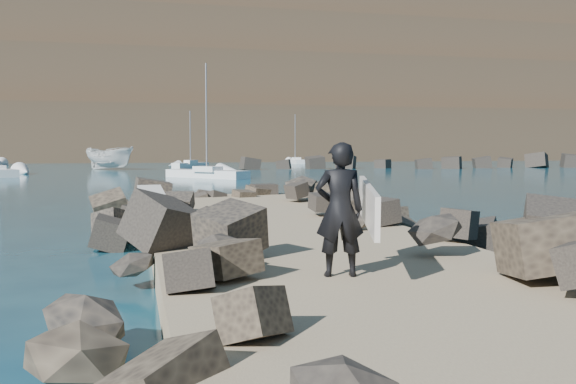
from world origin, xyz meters
The scene contains 14 objects.
ground centered at (0.00, 0.00, 0.00)m, with size 800.00×800.00×0.00m, color #0F384C.
jetty centered at (0.00, -2.00, 0.30)m, with size 6.00×26.00×0.60m, color #8C7759.
riprap_left centered at (-2.90, -1.50, 0.50)m, with size 2.60×22.00×1.00m, color black.
riprap_right centered at (2.90, -1.50, 0.50)m, with size 2.60×22.00×1.00m, color black.
breakwater_secondary centered at (35.00, 55.00, 0.60)m, with size 52.00×4.00×1.20m, color black.
headland centered at (10.00, 160.00, 16.00)m, with size 360.00×140.00×32.00m, color #2D4919.
surfboard_resting centered at (-2.82, 1.92, 1.04)m, with size 0.63×2.52×0.08m, color silver.
boat_imported centered at (-5.94, 59.41, 1.31)m, with size 2.55×6.79×2.62m, color silver.
surfer_with_board centered at (-0.35, -5.94, 1.59)m, with size 1.20×2.38×1.97m.
radome centered at (111.63, 155.43, 43.37)m, with size 12.36×12.36×19.56m.
sailboat_d centered at (20.62, 80.16, 0.35)m, with size 1.59×6.32×7.65m.
sailboat_b centered at (3.26, 62.83, 0.35)m, with size 4.75×5.02×6.98m.
sailboat_c centered at (2.40, 37.28, 0.35)m, with size 6.34×7.16×9.40m.
headland_buildings centered at (16.81, 152.19, 33.97)m, with size 137.50×30.50×5.00m.
Camera 1 is at (-3.32, -14.84, 2.50)m, focal length 40.00 mm.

